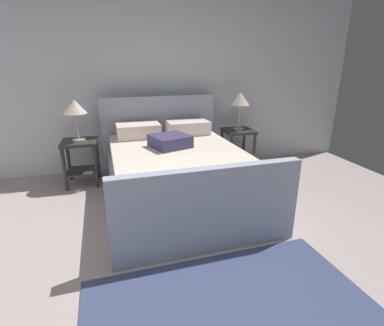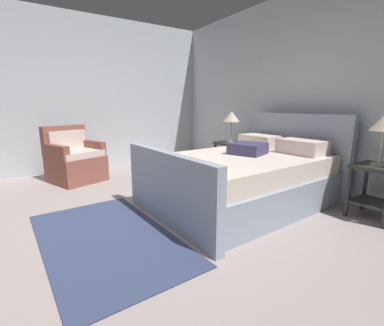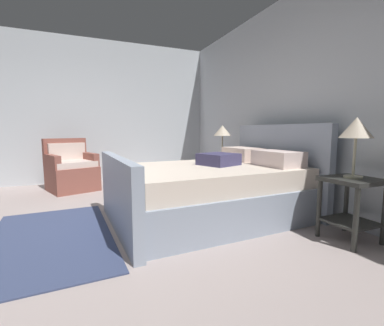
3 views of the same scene
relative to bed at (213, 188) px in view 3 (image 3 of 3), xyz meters
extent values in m
cube|color=#AD9D99|center=(0.02, -1.69, -0.36)|extent=(6.10, 5.79, 0.02)
cube|color=silver|center=(0.02, 1.27, 1.08)|extent=(6.22, 0.12, 2.85)
cube|color=silver|center=(-3.09, -1.69, 1.08)|extent=(0.12, 5.91, 2.85)
cube|color=#9BA8BA|center=(0.00, -0.05, -0.15)|extent=(1.61, 2.09, 0.40)
cube|color=#9BA8BA|center=(-0.05, 1.01, 0.21)|extent=(1.64, 0.17, 1.12)
cube|color=#9BA8BA|center=(0.05, -1.11, 0.04)|extent=(1.64, 0.17, 0.77)
cube|color=beige|center=(0.00, -0.05, 0.16)|extent=(1.53, 2.03, 0.22)
cube|color=#F1D6C7|center=(-0.37, 0.66, 0.36)|extent=(0.58, 0.39, 0.18)
cube|color=silver|center=(0.31, 0.69, 0.36)|extent=(0.58, 0.39, 0.18)
cube|color=#3D3A61|center=(-0.05, 0.10, 0.34)|extent=(0.51, 0.51, 0.14)
cube|color=#2D2D2A|center=(1.14, 0.86, 0.23)|extent=(0.44, 0.44, 0.04)
cube|color=#2D2D2A|center=(1.14, 0.86, -0.17)|extent=(0.40, 0.40, 0.02)
cylinder|color=#2D2D2A|center=(0.95, 0.67, -0.07)|extent=(0.04, 0.04, 0.56)
cylinder|color=#2D2D2A|center=(1.33, 0.67, -0.07)|extent=(0.04, 0.04, 0.56)
cylinder|color=#2D2D2A|center=(0.95, 1.05, -0.07)|extent=(0.04, 0.04, 0.56)
cylinder|color=#2D2D2A|center=(1.33, 1.05, -0.07)|extent=(0.04, 0.04, 0.56)
cylinder|color=#B7B293|center=(1.14, 0.86, 0.26)|extent=(0.16, 0.16, 0.02)
cylinder|color=#B7B293|center=(1.14, 0.86, 0.45)|extent=(0.02, 0.02, 0.35)
cone|color=beige|center=(1.14, 0.86, 0.72)|extent=(0.28, 0.28, 0.19)
cube|color=#2D2D2A|center=(-1.13, 0.76, 0.23)|extent=(0.44, 0.44, 0.04)
cube|color=#2D2D2A|center=(-1.13, 0.76, -0.17)|extent=(0.40, 0.40, 0.02)
cylinder|color=#2D2D2A|center=(-1.32, 0.57, -0.07)|extent=(0.04, 0.04, 0.56)
cylinder|color=#2D2D2A|center=(-0.94, 0.57, -0.07)|extent=(0.04, 0.04, 0.56)
cylinder|color=#2D2D2A|center=(-1.32, 0.95, -0.07)|extent=(0.04, 0.04, 0.56)
cylinder|color=#2D2D2A|center=(-0.94, 0.95, -0.07)|extent=(0.04, 0.04, 0.56)
cylinder|color=#B7B293|center=(-1.13, 0.76, 0.26)|extent=(0.16, 0.16, 0.02)
cylinder|color=#B7B293|center=(-1.13, 0.76, 0.44)|extent=(0.02, 0.02, 0.33)
cone|color=beige|center=(-1.13, 0.76, 0.69)|extent=(0.29, 0.29, 0.17)
cube|color=#904F43|center=(-2.24, -1.59, -0.14)|extent=(0.92, 0.92, 0.42)
cube|color=beige|center=(-2.24, -1.59, 0.12)|extent=(0.85, 0.85, 0.10)
cube|color=#904F43|center=(-2.53, -1.69, 0.31)|extent=(0.36, 0.72, 0.48)
cube|color=beige|center=(-2.44, -1.66, 0.29)|extent=(0.30, 0.61, 0.36)
cube|color=#904F43|center=(-2.13, -1.88, 0.18)|extent=(0.64, 0.31, 0.22)
cube|color=#904F43|center=(-2.34, -1.30, 0.18)|extent=(0.64, 0.31, 0.22)
cube|color=#394468|center=(0.00, -1.75, -0.34)|extent=(1.98, 1.17, 0.01)
camera|label=1|loc=(-0.63, -3.18, 1.21)|focal=27.31mm
camera|label=2|loc=(2.40, -2.35, 0.88)|focal=25.22mm
camera|label=3|loc=(2.81, -1.47, 0.69)|focal=25.10mm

